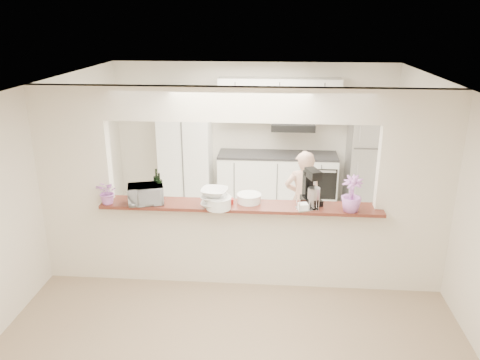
# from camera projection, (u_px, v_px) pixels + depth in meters

# --- Properties ---
(floor) EXTENTS (6.00, 6.00, 0.00)m
(floor) POSITION_uv_depth(u_px,v_px,m) (241.00, 280.00, 6.08)
(floor) COLOR tan
(floor) RESTS_ON ground
(tile_overlay) EXTENTS (5.00, 2.90, 0.01)m
(tile_overlay) POSITION_uv_depth(u_px,v_px,m) (248.00, 229.00, 7.53)
(tile_overlay) COLOR silver
(tile_overlay) RESTS_ON floor
(partition) EXTENTS (5.00, 0.15, 2.50)m
(partition) POSITION_uv_depth(u_px,v_px,m) (241.00, 172.00, 5.59)
(partition) COLOR white
(partition) RESTS_ON floor
(bar_counter) EXTENTS (3.40, 0.38, 1.09)m
(bar_counter) POSITION_uv_depth(u_px,v_px,m) (241.00, 241.00, 5.88)
(bar_counter) COLOR white
(bar_counter) RESTS_ON floor
(kitchen_cabinets) EXTENTS (3.15, 0.62, 2.25)m
(kitchen_cabinets) POSITION_uv_depth(u_px,v_px,m) (242.00, 151.00, 8.33)
(kitchen_cabinets) COLOR white
(kitchen_cabinets) RESTS_ON floor
(refrigerator) EXTENTS (0.75, 0.70, 1.70)m
(refrigerator) POSITION_uv_depth(u_px,v_px,m) (370.00, 162.00, 8.14)
(refrigerator) COLOR #B2B2B7
(refrigerator) RESTS_ON floor
(flower_left) EXTENTS (0.32, 0.30, 0.29)m
(flower_left) POSITION_uv_depth(u_px,v_px,m) (108.00, 192.00, 5.64)
(flower_left) COLOR #E378D8
(flower_left) RESTS_ON bar_counter
(wine_bottle_a) EXTENTS (0.08, 0.08, 0.39)m
(wine_bottle_a) POSITION_uv_depth(u_px,v_px,m) (157.00, 187.00, 5.81)
(wine_bottle_a) COLOR black
(wine_bottle_a) RESTS_ON bar_counter
(wine_bottle_b) EXTENTS (0.07, 0.07, 0.36)m
(wine_bottle_b) POSITION_uv_depth(u_px,v_px,m) (160.00, 190.00, 5.75)
(wine_bottle_b) COLOR black
(wine_bottle_b) RESTS_ON bar_counter
(toaster_oven) EXTENTS (0.48, 0.39, 0.23)m
(toaster_oven) POSITION_uv_depth(u_px,v_px,m) (146.00, 194.00, 5.67)
(toaster_oven) COLOR #B7B8BC
(toaster_oven) RESTS_ON bar_counter
(serving_bowls) EXTENTS (0.35, 0.35, 0.23)m
(serving_bowls) POSITION_uv_depth(u_px,v_px,m) (214.00, 198.00, 5.54)
(serving_bowls) COLOR white
(serving_bowls) RESTS_ON bar_counter
(plate_stack_a) EXTENTS (0.31, 0.31, 0.14)m
(plate_stack_a) POSITION_uv_depth(u_px,v_px,m) (219.00, 203.00, 5.53)
(plate_stack_a) COLOR white
(plate_stack_a) RESTS_ON bar_counter
(plate_stack_b) EXTENTS (0.30, 0.30, 0.10)m
(plate_stack_b) POSITION_uv_depth(u_px,v_px,m) (249.00, 198.00, 5.72)
(plate_stack_b) COLOR white
(plate_stack_b) RESTS_ON bar_counter
(red_bowl) EXTENTS (0.13, 0.13, 0.06)m
(red_bowl) POSITION_uv_depth(u_px,v_px,m) (228.00, 201.00, 5.69)
(red_bowl) COLOR maroon
(red_bowl) RESTS_ON bar_counter
(tan_bowl) EXTENTS (0.14, 0.14, 0.07)m
(tan_bowl) POSITION_uv_depth(u_px,v_px,m) (245.00, 199.00, 5.76)
(tan_bowl) COLOR tan
(tan_bowl) RESTS_ON bar_counter
(utensil_caddy) EXTENTS (0.28, 0.21, 0.24)m
(utensil_caddy) POSITION_uv_depth(u_px,v_px,m) (308.00, 202.00, 5.48)
(utensil_caddy) COLOR silver
(utensil_caddy) RESTS_ON bar_counter
(stand_mixer) EXTENTS (0.27, 0.34, 0.43)m
(stand_mixer) POSITION_uv_depth(u_px,v_px,m) (311.00, 188.00, 5.65)
(stand_mixer) COLOR black
(stand_mixer) RESTS_ON bar_counter
(flower_right) EXTENTS (0.30, 0.30, 0.43)m
(flower_right) POSITION_uv_depth(u_px,v_px,m) (352.00, 194.00, 5.41)
(flower_right) COLOR #AD62B6
(flower_right) RESTS_ON bar_counter
(person) EXTENTS (0.55, 0.38, 1.46)m
(person) POSITION_uv_depth(u_px,v_px,m) (303.00, 200.00, 6.77)
(person) COLOR tan
(person) RESTS_ON floor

